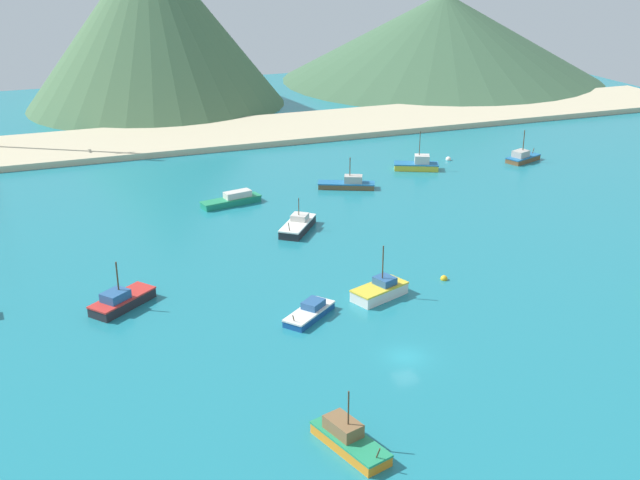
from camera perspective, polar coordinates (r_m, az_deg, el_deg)
The scene contains 15 objects.
ground at distance 108.10m, azimuth -0.83°, elevation -1.11°, with size 260.00×280.00×0.50m.
fishing_boat_1 at distance 135.44m, azimuth 2.03°, elevation 4.09°, with size 9.93×6.34×5.46m.
fishing_boat_2 at distance 90.41m, azimuth -0.73°, elevation -5.25°, with size 7.39×6.56×1.80m.
fishing_boat_3 at distance 116.06m, azimuth -1.62°, elevation 1.07°, with size 7.72×8.77×4.87m.
fishing_boat_4 at distance 147.19m, azimuth 7.08°, elevation 5.44°, with size 8.65×6.13×7.24m.
fishing_boat_5 at distance 95.47m, azimuth -14.20°, elevation -4.27°, with size 8.45×7.54×5.90m.
fishing_boat_8 at distance 69.38m, azimuth 2.08°, elevation -14.21°, with size 4.88×8.48×5.58m.
fishing_boat_9 at distance 95.33m, azimuth 4.37°, elevation -3.65°, with size 7.74×5.45×6.59m.
fishing_boat_10 at distance 127.96m, azimuth -6.36°, elevation 2.91°, with size 10.24×4.47×2.10m.
fishing_boat_12 at distance 156.32m, azimuth 14.46°, elevation 5.83°, with size 7.93×5.44×6.15m.
buoy_1 at distance 101.19m, azimuth 8.97°, elevation -2.78°, with size 0.89×0.89×0.89m.
buoy_2 at distance 154.45m, azimuth 9.29°, elevation 5.79°, with size 1.07×1.07×1.07m.
beach_strip at distance 170.73m, azimuth -8.72°, elevation 7.48°, with size 247.00×24.60×1.20m, color #C6B793.
hill_central at distance 204.55m, azimuth -12.08°, elevation 15.21°, with size 64.38×64.38×40.79m.
hill_east at distance 239.79m, azimuth 8.87°, elevation 14.36°, with size 93.95×93.95×24.78m.
Camera 1 is at (-33.66, -63.90, 41.41)m, focal length 44.15 mm.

